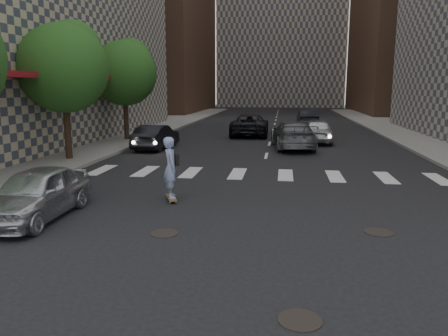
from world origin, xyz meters
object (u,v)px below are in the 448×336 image
at_px(tree_c, 126,70).
at_px(silver_sedan, 36,193).
at_px(traffic_car_c, 250,125).
at_px(traffic_car_a, 156,137).
at_px(traffic_car_b, 293,135).
at_px(tree_b, 66,64).
at_px(traffic_car_d, 317,131).
at_px(traffic_car_e, 307,118).
at_px(skateboarder, 171,168).

xyz_separation_m(tree_c, silver_sedan, (3.60, -17.14, -3.93)).
bearing_deg(traffic_car_c, silver_sedan, 77.68).
height_order(silver_sedan, traffic_car_a, silver_sedan).
xyz_separation_m(tree_c, traffic_car_c, (7.85, 4.34, -3.85)).
bearing_deg(traffic_car_b, tree_b, 21.91).
relative_size(traffic_car_b, traffic_car_c, 0.97).
height_order(traffic_car_c, traffic_car_d, traffic_car_c).
bearing_deg(traffic_car_e, traffic_car_c, 59.25).
xyz_separation_m(tree_b, traffic_car_d, (12.49, 8.86, -3.86)).
xyz_separation_m(tree_b, traffic_car_c, (7.85, 12.34, -3.85)).
xyz_separation_m(tree_c, traffic_car_e, (12.47, 12.86, -3.86)).
distance_m(tree_c, traffic_car_a, 6.00).
distance_m(tree_b, traffic_car_b, 12.94).
relative_size(skateboarder, traffic_car_d, 0.45).
distance_m(tree_c, traffic_car_c, 9.76).
relative_size(tree_c, traffic_car_d, 1.44).
bearing_deg(silver_sedan, traffic_car_a, 91.99).
bearing_deg(silver_sedan, traffic_car_c, 78.11).
bearing_deg(traffic_car_a, silver_sedan, 96.73).
xyz_separation_m(tree_b, traffic_car_e, (12.47, 20.86, -3.86)).
distance_m(skateboarder, traffic_car_d, 16.63).
bearing_deg(silver_sedan, tree_c, 101.16).
height_order(traffic_car_a, traffic_car_b, traffic_car_b).
height_order(traffic_car_b, traffic_car_c, traffic_car_b).
bearing_deg(traffic_car_b, silver_sedan, 57.67).
height_order(skateboarder, traffic_car_e, skateboarder).
relative_size(tree_c, silver_sedan, 1.58).
bearing_deg(tree_c, skateboarder, -65.23).
distance_m(tree_c, traffic_car_d, 13.10).
distance_m(tree_c, traffic_car_b, 11.72).
relative_size(tree_b, tree_c, 1.00).
height_order(skateboarder, silver_sedan, skateboarder).
bearing_deg(traffic_car_d, tree_b, 35.48).
distance_m(tree_c, skateboarder, 16.65).
bearing_deg(traffic_car_b, traffic_car_c, -71.38).
bearing_deg(tree_c, traffic_car_e, 45.89).
height_order(silver_sedan, traffic_car_d, traffic_car_d).
distance_m(traffic_car_b, traffic_car_c, 7.14).
height_order(skateboarder, traffic_car_a, skateboarder).
bearing_deg(traffic_car_e, tree_c, 43.63).
xyz_separation_m(tree_b, traffic_car_a, (2.95, 4.57, -3.94)).
bearing_deg(tree_c, silver_sedan, -78.13).
relative_size(traffic_car_a, traffic_car_c, 0.75).
xyz_separation_m(traffic_car_c, traffic_car_d, (4.64, -3.48, -0.02)).
relative_size(tree_c, traffic_car_b, 1.18).
xyz_separation_m(tree_c, traffic_car_b, (10.87, -2.12, -3.84)).
bearing_deg(tree_b, traffic_car_c, 57.56).
bearing_deg(traffic_car_b, skateboarder, 65.72).
bearing_deg(tree_b, silver_sedan, -68.48).
relative_size(silver_sedan, traffic_car_d, 0.91).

